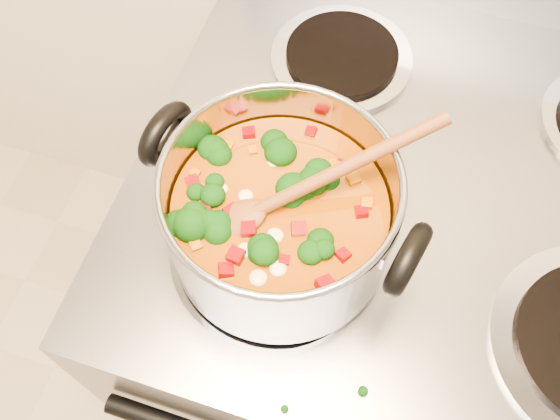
# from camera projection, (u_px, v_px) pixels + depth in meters

# --- Properties ---
(electric_range) EXTENTS (0.77, 0.69, 1.08)m
(electric_range) POSITION_uv_depth(u_px,v_px,m) (394.00, 310.00, 1.15)
(electric_range) COLOR gray
(electric_range) RESTS_ON ground
(stockpot) EXTENTS (0.30, 0.24, 0.15)m
(stockpot) POSITION_uv_depth(u_px,v_px,m) (280.00, 215.00, 0.65)
(stockpot) COLOR #A6A6AE
(stockpot) RESTS_ON electric_range
(wooden_spoon) EXTENTS (0.22, 0.17, 0.10)m
(wooden_spoon) POSITION_uv_depth(u_px,v_px,m) (290.00, 195.00, 0.61)
(wooden_spoon) COLOR brown
(wooden_spoon) RESTS_ON stockpot
(cooktop_crumbs) EXTENTS (0.28, 0.02, 0.01)m
(cooktop_crumbs) POSITION_uv_depth(u_px,v_px,m) (253.00, 341.00, 0.66)
(cooktop_crumbs) COLOR black
(cooktop_crumbs) RESTS_ON electric_range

